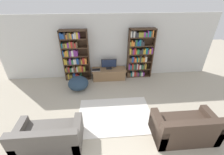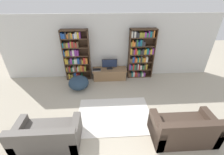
% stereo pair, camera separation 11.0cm
% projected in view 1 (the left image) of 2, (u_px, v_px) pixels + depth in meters
% --- Properties ---
extents(wall_back, '(8.80, 0.06, 2.60)m').
position_uv_depth(wall_back, '(109.00, 47.00, 6.15)').
color(wall_back, silver).
rests_on(wall_back, ground_plane).
extents(bookshelf_left, '(1.05, 0.30, 2.08)m').
position_uv_depth(bookshelf_left, '(75.00, 56.00, 6.04)').
color(bookshelf_left, '#422D1E').
rests_on(bookshelf_left, ground_plane).
extents(bookshelf_right, '(1.05, 0.30, 2.08)m').
position_uv_depth(bookshelf_right, '(139.00, 54.00, 6.22)').
color(bookshelf_right, '#422D1E').
rests_on(bookshelf_right, ground_plane).
extents(tv_stand, '(1.44, 0.53, 0.45)m').
position_uv_depth(tv_stand, '(109.00, 74.00, 6.42)').
color(tv_stand, '#8E6B47').
rests_on(tv_stand, ground_plane).
extents(television, '(0.64, 0.16, 0.44)m').
position_uv_depth(television, '(109.00, 64.00, 6.22)').
color(television, black).
rests_on(television, tv_stand).
extents(laptop, '(0.35, 0.22, 0.03)m').
position_uv_depth(laptop, '(96.00, 70.00, 6.22)').
color(laptop, '#B7B7BC').
rests_on(laptop, tv_stand).
extents(area_rug, '(2.25, 1.60, 0.02)m').
position_uv_depth(area_rug, '(115.00, 115.00, 4.63)').
color(area_rug, white).
rests_on(area_rug, ground_plane).
extents(couch_left_sectional, '(1.55, 0.87, 0.78)m').
position_uv_depth(couch_left_sectional, '(49.00, 137.00, 3.63)').
color(couch_left_sectional, '#56514C').
rests_on(couch_left_sectional, ground_plane).
extents(couch_right_sofa, '(1.56, 0.85, 0.84)m').
position_uv_depth(couch_right_sofa, '(184.00, 128.00, 3.82)').
color(couch_right_sofa, '#423328').
rests_on(couch_right_sofa, ground_plane).
extents(beanbag_ottoman, '(0.77, 0.77, 0.50)m').
position_uv_depth(beanbag_ottoman, '(78.00, 83.00, 5.74)').
color(beanbag_ottoman, '#23384C').
rests_on(beanbag_ottoman, ground_plane).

